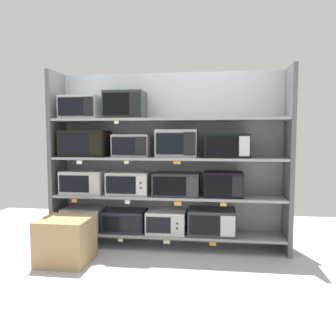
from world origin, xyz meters
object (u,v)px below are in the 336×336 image
microwave_8 (85,144)px  shipping_carton (66,240)px  microwave_12 (81,108)px  microwave_3 (212,222)px  microwave_0 (84,218)px  microwave_10 (177,143)px  microwave_11 (227,146)px  microwave_6 (177,184)px  microwave_4 (85,182)px  microwave_1 (125,220)px  microwave_9 (132,146)px  microwave_13 (125,105)px  microwave_2 (167,221)px  microwave_5 (129,183)px  microwave_7 (223,184)px

microwave_8 → shipping_carton: size_ratio=1.08×
microwave_12 → shipping_carton: (0.07, -0.68, -1.49)m
microwave_3 → microwave_8: microwave_8 is taller
microwave_0 → microwave_8: bearing=0.2°
microwave_3 → microwave_10: 1.04m
microwave_11 → microwave_12: 1.86m
microwave_6 → microwave_11: microwave_11 is taller
microwave_4 → microwave_11: bearing=-0.0°
microwave_1 → microwave_9: 0.95m
microwave_11 → microwave_3: bearing=180.0°
microwave_8 → microwave_13: microwave_13 is taller
microwave_2 → microwave_4: bearing=180.0°
microwave_3 → shipping_carton: 1.71m
microwave_9 → shipping_carton: size_ratio=0.84×
microwave_11 → microwave_13: (-1.24, -0.00, 0.49)m
microwave_2 → microwave_13: microwave_13 is taller
microwave_2 → shipping_carton: size_ratio=0.90×
microwave_3 → microwave_8: (-1.59, -0.00, 0.94)m
microwave_5 → shipping_carton: 1.03m
microwave_3 → microwave_9: size_ratio=1.26×
microwave_0 → microwave_10: size_ratio=1.02×
microwave_0 → microwave_2: size_ratio=1.05×
microwave_11 → microwave_12: (-1.80, -0.00, 0.47)m
microwave_9 → shipping_carton: bearing=-130.5°
microwave_12 → shipping_carton: bearing=-84.2°
microwave_5 → microwave_8: bearing=180.0°
microwave_0 → microwave_2: bearing=0.0°
microwave_10 → microwave_13: (-0.64, -0.00, 0.47)m
microwave_9 → shipping_carton: microwave_9 is taller
microwave_3 → microwave_6: (-0.43, -0.00, 0.45)m
microwave_5 → microwave_13: (-0.04, -0.00, 0.96)m
microwave_9 → microwave_12: microwave_12 is taller
microwave_4 → microwave_6: 1.18m
microwave_9 → microwave_0: bearing=180.0°
microwave_8 → shipping_carton: 1.24m
microwave_1 → microwave_12: size_ratio=1.07×
microwave_9 → shipping_carton: 1.35m
microwave_1 → microwave_9: size_ratio=1.13×
microwave_10 → microwave_12: 1.29m
microwave_7 → microwave_6: bearing=-180.0°
microwave_9 → shipping_carton: (-0.58, -0.68, -1.02)m
microwave_2 → microwave_13: (-0.51, -0.00, 1.43)m
microwave_4 → microwave_6: bearing=-0.0°
microwave_4 → microwave_2: bearing=-0.0°
microwave_9 → microwave_8: bearing=180.0°
microwave_8 → microwave_12: (-0.05, -0.00, 0.45)m
microwave_7 → microwave_4: bearing=180.0°
microwave_1 → microwave_11: (1.25, -0.00, 0.95)m
microwave_2 → microwave_3: size_ratio=0.85×
microwave_3 → microwave_13: 1.77m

